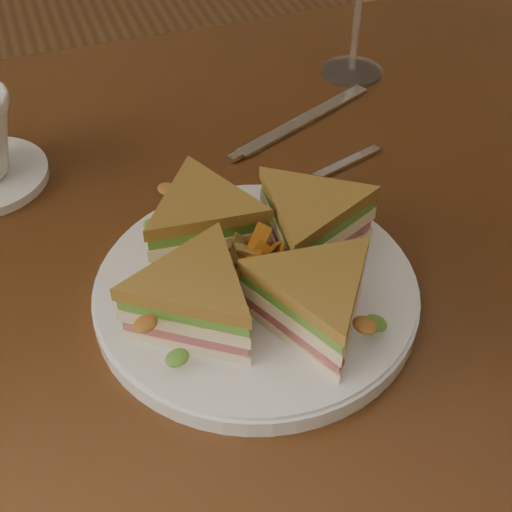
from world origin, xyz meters
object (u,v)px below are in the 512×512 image
at_px(plate, 256,292).
at_px(spoon, 278,194).
at_px(table, 261,281).
at_px(knife, 296,125).
at_px(sandwich_wedges, 256,260).

distance_m(plate, spoon, 0.14).
xyz_separation_m(table, spoon, (0.02, 0.01, 0.10)).
height_order(plate, spoon, plate).
xyz_separation_m(plate, knife, (0.13, 0.24, -0.01)).
bearing_deg(plate, knife, 60.66).
height_order(sandwich_wedges, knife, sandwich_wedges).
distance_m(plate, knife, 0.27).
relative_size(table, sandwich_wedges, 4.32).
bearing_deg(spoon, plate, -135.68).
distance_m(table, spoon, 0.11).
xyz_separation_m(table, knife, (0.09, 0.13, 0.10)).
distance_m(table, knife, 0.18).
bearing_deg(table, knife, 55.05).
distance_m(sandwich_wedges, knife, 0.27).
height_order(table, spoon, spoon).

